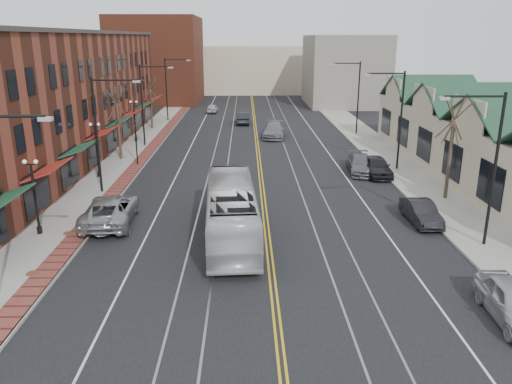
{
  "coord_description": "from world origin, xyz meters",
  "views": [
    {
      "loc": [
        -1.19,
        -18.32,
        10.71
      ],
      "look_at": [
        -0.6,
        9.64,
        2.0
      ],
      "focal_mm": 35.0,
      "sensor_mm": 36.0,
      "label": 1
    }
  ],
  "objects_px": {
    "parked_suv": "(110,210)",
    "parked_car_b": "(421,212)",
    "parked_car_c": "(361,164)",
    "transit_bus": "(231,211)",
    "parked_car_d": "(376,166)"
  },
  "relations": [
    {
      "from": "parked_suv",
      "to": "parked_car_d",
      "type": "relative_size",
      "value": 1.29
    },
    {
      "from": "transit_bus",
      "to": "parked_suv",
      "type": "relative_size",
      "value": 1.83
    },
    {
      "from": "transit_bus",
      "to": "parked_car_d",
      "type": "relative_size",
      "value": 2.36
    },
    {
      "from": "parked_car_b",
      "to": "transit_bus",
      "type": "bearing_deg",
      "value": -171.39
    },
    {
      "from": "parked_suv",
      "to": "parked_car_b",
      "type": "distance_m",
      "value": 18.6
    },
    {
      "from": "parked_car_b",
      "to": "parked_car_c",
      "type": "bearing_deg",
      "value": 93.52
    },
    {
      "from": "transit_bus",
      "to": "parked_car_b",
      "type": "xyz_separation_m",
      "value": [
        11.3,
        2.03,
        -0.86
      ]
    },
    {
      "from": "parked_suv",
      "to": "parked_car_c",
      "type": "distance_m",
      "value": 20.88
    },
    {
      "from": "parked_car_c",
      "to": "parked_car_d",
      "type": "height_order",
      "value": "parked_car_d"
    },
    {
      "from": "parked_car_b",
      "to": "parked_suv",
      "type": "bearing_deg",
      "value": 177.46
    },
    {
      "from": "parked_car_b",
      "to": "parked_car_d",
      "type": "relative_size",
      "value": 0.87
    },
    {
      "from": "transit_bus",
      "to": "parked_car_c",
      "type": "bearing_deg",
      "value": -130.02
    },
    {
      "from": "parked_car_c",
      "to": "transit_bus",
      "type": "bearing_deg",
      "value": -121.96
    },
    {
      "from": "parked_suv",
      "to": "parked_car_b",
      "type": "height_order",
      "value": "parked_suv"
    },
    {
      "from": "parked_suv",
      "to": "parked_car_b",
      "type": "xyz_separation_m",
      "value": [
        18.6,
        -0.31,
        -0.17
      ]
    }
  ]
}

